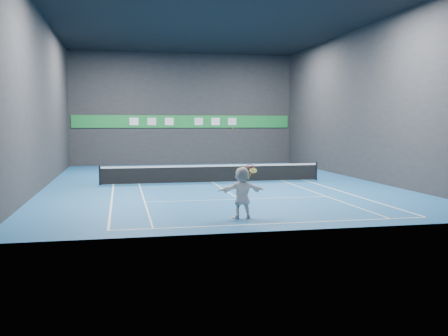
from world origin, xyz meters
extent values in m
plane|color=#1A548F|center=(0.00, 0.00, 0.00)|extent=(26.00, 26.00, 0.00)
plane|color=black|center=(0.00, 0.00, 9.00)|extent=(26.00, 26.00, 0.00)
cube|color=#272729|center=(0.00, 13.00, 4.50)|extent=(18.00, 0.10, 9.00)
cube|color=#272729|center=(0.00, -13.00, 4.50)|extent=(18.00, 0.10, 9.00)
cube|color=#272729|center=(-9.00, 0.00, 4.50)|extent=(0.10, 26.00, 9.00)
cube|color=#272729|center=(9.00, 0.00, 4.50)|extent=(0.10, 26.00, 9.00)
cube|color=white|center=(0.00, -11.89, 0.00)|extent=(10.98, 0.08, 0.01)
cube|color=white|center=(0.00, 11.89, 0.00)|extent=(10.98, 0.08, 0.01)
cube|color=white|center=(-5.49, 0.00, 0.00)|extent=(0.08, 23.78, 0.01)
cube|color=white|center=(5.49, 0.00, 0.00)|extent=(0.08, 23.78, 0.01)
cube|color=white|center=(-4.11, 0.00, 0.00)|extent=(0.06, 23.78, 0.01)
cube|color=white|center=(4.11, 0.00, 0.00)|extent=(0.06, 23.78, 0.01)
cube|color=white|center=(0.00, -6.40, 0.00)|extent=(8.23, 0.06, 0.01)
cube|color=white|center=(0.00, 6.40, 0.00)|extent=(8.23, 0.06, 0.01)
cube|color=white|center=(0.00, 0.00, 0.00)|extent=(0.06, 12.80, 0.01)
imported|color=white|center=(-0.93, -10.71, 0.91)|extent=(1.72, 0.65, 1.82)
sphere|color=#C2D623|center=(-1.27, -10.75, 3.16)|extent=(0.07, 0.07, 0.07)
cylinder|color=black|center=(-6.20, 0.00, 0.54)|extent=(0.10, 0.10, 1.07)
cylinder|color=black|center=(6.20, 0.00, 0.54)|extent=(0.10, 0.10, 1.07)
cube|color=black|center=(0.00, 0.00, 0.47)|extent=(12.40, 0.03, 0.86)
cube|color=white|center=(0.00, 0.00, 0.95)|extent=(12.40, 0.04, 0.10)
cube|color=#1C8336|center=(0.00, 12.94, 3.50)|extent=(17.64, 0.06, 1.00)
cube|color=white|center=(-4.00, 12.88, 3.50)|extent=(0.70, 0.04, 0.60)
cube|color=silver|center=(-2.60, 12.88, 3.50)|extent=(0.70, 0.04, 0.60)
cube|color=white|center=(-1.20, 12.88, 3.50)|extent=(0.70, 0.04, 0.60)
cube|color=silver|center=(1.20, 12.88, 3.50)|extent=(0.70, 0.04, 0.60)
cube|color=white|center=(2.60, 12.88, 3.50)|extent=(0.70, 0.04, 0.60)
cube|color=silver|center=(4.00, 12.88, 3.50)|extent=(0.70, 0.04, 0.60)
torus|color=red|center=(-0.63, -10.66, 1.81)|extent=(0.39, 0.37, 0.18)
cylinder|color=#CCEC53|center=(-0.52, -10.66, 1.67)|extent=(0.34, 0.26, 0.22)
cylinder|color=red|center=(-0.53, -10.66, 1.61)|extent=(0.07, 0.12, 0.18)
cylinder|color=#DDBD0B|center=(-0.65, -10.68, 1.47)|extent=(0.09, 0.18, 0.24)
camera|label=1|loc=(-5.06, -27.51, 3.30)|focal=40.00mm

